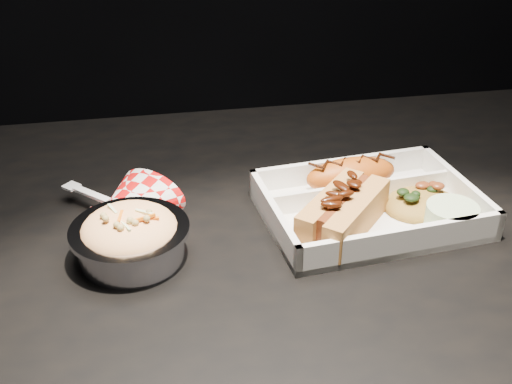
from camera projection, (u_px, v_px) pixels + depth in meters
dining_table at (290, 303)px, 0.78m from camera, size 1.20×0.80×0.75m
food_tray at (368, 209)px, 0.78m from camera, size 0.27×0.20×0.04m
fried_pastry at (351, 174)px, 0.81m from camera, size 0.12×0.06×0.04m
hotdog at (344, 210)px, 0.73m from camera, size 0.13×0.14×0.06m
fried_rice_mound at (422, 197)px, 0.78m from camera, size 0.10×0.09×0.03m
cupcake_liner at (451, 217)px, 0.74m from camera, size 0.06×0.06×0.03m
foil_coleslaw_cup at (130, 235)px, 0.69m from camera, size 0.13×0.13×0.07m
napkin_fork at (124, 210)px, 0.76m from camera, size 0.15×0.15×0.10m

